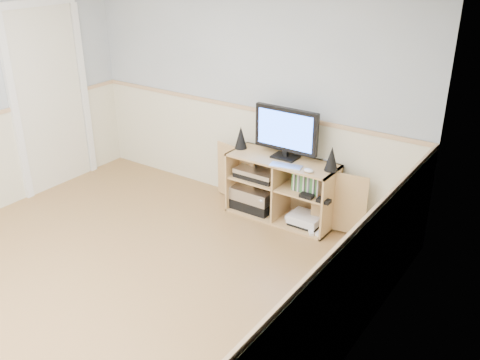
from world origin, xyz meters
name	(u,v)px	position (x,y,z in m)	size (l,w,h in m)	color
room	(81,150)	(-0.06, 0.12, 1.22)	(4.04, 4.54, 2.54)	#AC844C
media_cabinet	(284,187)	(0.60, 2.06, 0.33)	(1.75, 0.42, 0.65)	tan
monitor	(286,131)	(0.60, 2.06, 0.93)	(0.68, 0.18, 0.51)	black
speaker_left	(241,137)	(0.08, 2.03, 0.77)	(0.13, 0.13, 0.24)	black
speaker_right	(332,159)	(1.11, 2.03, 0.77)	(0.13, 0.13, 0.24)	black
keyboard	(286,166)	(0.71, 1.87, 0.66)	(0.31, 0.12, 0.01)	white
mouse	(309,171)	(0.96, 1.87, 0.67)	(0.10, 0.06, 0.04)	white
av_components	(256,191)	(0.30, 2.01, 0.22)	(0.52, 0.33, 0.47)	black
game_consoles	(305,219)	(0.89, 2.00, 0.07)	(0.45, 0.30, 0.11)	white
game_cases	(308,182)	(0.90, 1.99, 0.48)	(0.28, 0.14, 0.19)	#3F8C3F
wall_outlet	(329,166)	(1.00, 2.23, 0.60)	(0.12, 0.03, 0.12)	white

